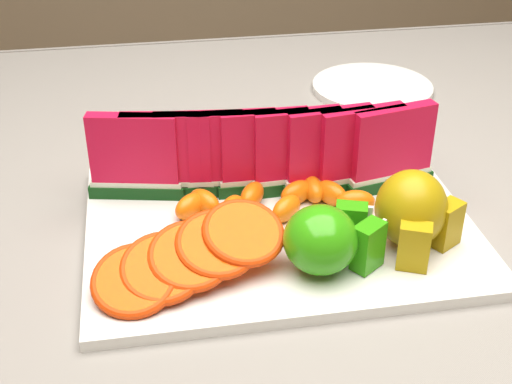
{
  "coord_description": "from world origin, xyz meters",
  "views": [
    {
      "loc": [
        -0.07,
        -0.71,
        1.18
      ],
      "look_at": [
        0.03,
        -0.1,
        0.81
      ],
      "focal_mm": 50.0,
      "sensor_mm": 36.0,
      "label": 1
    }
  ],
  "objects": [
    {
      "name": "orange_fan_back",
      "position": [
        0.02,
        0.02,
        0.79
      ],
      "size": [
        0.24,
        0.1,
        0.04
      ],
      "color": "red",
      "rests_on": "platter"
    },
    {
      "name": "watermelon_row",
      "position": [
        0.05,
        -0.04,
        0.82
      ],
      "size": [
        0.39,
        0.07,
        0.1
      ],
      "color": "#0D3A12",
      "rests_on": "platter"
    },
    {
      "name": "platter",
      "position": [
        0.06,
        -0.1,
        0.76
      ],
      "size": [
        0.4,
        0.3,
        0.01
      ],
      "color": "silver",
      "rests_on": "tablecloth"
    },
    {
      "name": "orange_fan_front",
      "position": [
        -0.04,
        -0.18,
        0.8
      ],
      "size": [
        0.2,
        0.13,
        0.05
      ],
      "color": "red",
      "rests_on": "platter"
    },
    {
      "name": "tablecloth",
      "position": [
        0.0,
        0.0,
        0.72
      ],
      "size": [
        1.53,
        1.03,
        0.2
      ],
      "color": "gray",
      "rests_on": "table"
    },
    {
      "name": "table",
      "position": [
        0.0,
        0.0,
        0.65
      ],
      "size": [
        1.4,
        0.9,
        0.75
      ],
      "color": "#553223",
      "rests_on": "ground"
    },
    {
      "name": "tangerine_segments",
      "position": [
        0.05,
        -0.07,
        0.78
      ],
      "size": [
        0.22,
        0.08,
        0.03
      ],
      "color": "#EB521F",
      "rests_on": "platter"
    },
    {
      "name": "pear_cluster",
      "position": [
        0.18,
        -0.16,
        0.81
      ],
      "size": [
        0.09,
        0.09,
        0.08
      ],
      "color": "#B36C0B",
      "rests_on": "platter"
    },
    {
      "name": "apple_cluster",
      "position": [
        0.08,
        -0.18,
        0.8
      ],
      "size": [
        0.11,
        0.09,
        0.07
      ],
      "color": "#2D7908",
      "rests_on": "platter"
    },
    {
      "name": "side_plate",
      "position": [
        0.27,
        0.24,
        0.76
      ],
      "size": [
        0.22,
        0.22,
        0.01
      ],
      "color": "silver",
      "rests_on": "tablecloth"
    }
  ]
}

